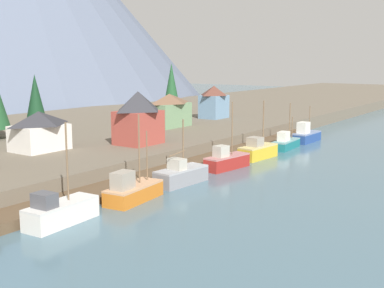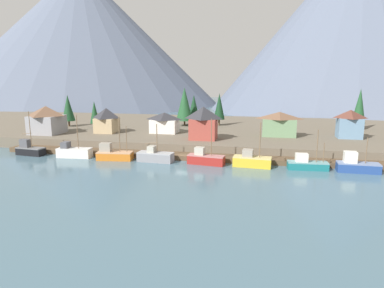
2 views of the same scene
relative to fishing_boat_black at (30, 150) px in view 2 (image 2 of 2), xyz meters
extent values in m
cube|color=#476675|center=(33.51, 21.58, -1.64)|extent=(400.00, 400.00, 1.00)
cube|color=brown|center=(33.51, 3.58, -0.64)|extent=(80.00, 4.00, 1.00)
cylinder|color=brown|center=(-2.49, 1.78, -0.34)|extent=(0.36, 0.36, 1.60)
cylinder|color=brown|center=(5.51, 1.78, -0.34)|extent=(0.36, 0.36, 1.60)
cylinder|color=brown|center=(13.51, 1.78, -0.34)|extent=(0.36, 0.36, 1.60)
cylinder|color=brown|center=(21.51, 1.78, -0.34)|extent=(0.36, 0.36, 1.60)
cylinder|color=brown|center=(29.51, 1.78, -0.34)|extent=(0.36, 0.36, 1.60)
cylinder|color=brown|center=(37.51, 1.78, -0.34)|extent=(0.36, 0.36, 1.60)
cylinder|color=brown|center=(45.51, 1.78, -0.34)|extent=(0.36, 0.36, 1.60)
cylinder|color=brown|center=(53.51, 1.78, -0.34)|extent=(0.36, 0.36, 1.60)
cylinder|color=brown|center=(61.51, 1.78, -0.34)|extent=(0.36, 0.36, 1.60)
cylinder|color=brown|center=(69.51, 1.78, -0.34)|extent=(0.36, 0.36, 1.60)
cube|color=#665B4C|center=(33.51, 33.58, 0.11)|extent=(400.00, 56.00, 2.50)
cone|color=slate|center=(-64.58, 140.84, 40.43)|extent=(170.44, 170.44, 83.14)
cone|color=slate|center=(94.26, 129.33, 42.25)|extent=(146.64, 146.64, 86.79)
cube|color=black|center=(0.21, -0.02, -0.41)|extent=(6.40, 2.96, 1.46)
cube|color=slate|center=(0.21, -0.02, 0.42)|extent=(6.40, 2.96, 0.20)
cube|color=#4C4C51|center=(-1.08, 0.11, 1.37)|extent=(2.21, 1.55, 1.72)
cylinder|color=brown|center=(0.56, -0.06, 4.42)|extent=(0.15, 0.15, 7.81)
cylinder|color=brown|center=(-0.43, 0.05, 3.53)|extent=(2.49, 0.37, 0.42)
cube|color=silver|center=(10.69, -0.04, -0.26)|extent=(7.26, 2.99, 1.77)
cube|color=silver|center=(10.69, -0.04, 0.72)|extent=(7.26, 2.99, 0.20)
cube|color=#4C4C51|center=(8.81, -0.18, 1.46)|extent=(1.59, 2.04, 1.29)
cylinder|color=brown|center=(11.61, 0.03, 4.34)|extent=(0.17, 0.17, 7.03)
cube|color=#CC6B1E|center=(19.93, -0.33, -0.41)|extent=(7.37, 3.53, 1.48)
cube|color=tan|center=(19.93, -0.33, 0.43)|extent=(7.37, 3.53, 0.20)
cube|color=gray|center=(18.07, -0.55, 1.42)|extent=(2.41, 1.81, 1.77)
cylinder|color=brown|center=(21.01, -0.20, 4.13)|extent=(0.16, 0.16, 7.19)
cylinder|color=brown|center=(22.43, -0.03, 3.19)|extent=(0.14, 0.14, 5.31)
cube|color=gray|center=(28.49, -0.08, -0.30)|extent=(7.25, 3.05, 1.70)
cube|color=#9F9FA2|center=(28.49, -0.08, 0.65)|extent=(7.25, 3.05, 0.20)
cube|color=#B2AD9E|center=(27.74, -0.03, 1.38)|extent=(1.53, 1.99, 1.25)
cylinder|color=brown|center=(28.86, -0.10, 3.60)|extent=(0.17, 0.17, 5.70)
cylinder|color=brown|center=(27.76, -0.03, 2.60)|extent=(2.77, 0.30, 0.43)
cube|color=maroon|center=(38.72, -0.11, -0.33)|extent=(7.33, 3.14, 1.62)
cube|color=#AD6C6A|center=(38.72, -0.11, 0.58)|extent=(7.33, 3.14, 0.20)
cube|color=#B2AD9E|center=(37.44, 0.06, 1.41)|extent=(1.98, 1.69, 1.47)
cylinder|color=brown|center=(39.73, -0.24, 4.22)|extent=(0.16, 0.16, 7.09)
cube|color=gold|center=(47.50, -0.10, -0.28)|extent=(7.20, 3.09, 1.73)
cube|color=tan|center=(47.50, -0.10, 0.68)|extent=(7.20, 3.09, 0.20)
cube|color=gray|center=(46.65, -0.03, 1.45)|extent=(2.05, 2.06, 1.33)
cylinder|color=brown|center=(48.81, -0.20, 4.04)|extent=(0.18, 0.18, 6.52)
cube|color=#196B70|center=(57.48, 0.06, -0.52)|extent=(7.24, 2.80, 1.24)
cube|color=#679496|center=(57.48, 0.06, 0.20)|extent=(7.24, 2.80, 0.20)
cube|color=silver|center=(56.35, -0.02, 1.05)|extent=(2.26, 1.58, 1.51)
cylinder|color=brown|center=(58.93, 0.16, 3.27)|extent=(0.16, 0.16, 5.95)
cylinder|color=brown|center=(60.15, 0.24, 2.08)|extent=(0.14, 0.14, 3.57)
cube|color=navy|center=(66.03, 0.09, -0.40)|extent=(7.14, 2.71, 1.49)
cube|color=#6C7DA2|center=(66.03, 0.09, 0.44)|extent=(7.14, 2.71, 0.20)
cube|color=silver|center=(64.61, 0.12, 1.53)|extent=(2.14, 1.71, 1.97)
cylinder|color=brown|center=(67.14, 0.08, 2.83)|extent=(0.14, 0.14, 4.59)
cube|color=#6B8E66|center=(53.05, 20.69, 3.46)|extent=(7.86, 4.37, 4.20)
pyramid|color=brown|center=(53.05, 20.69, 6.41)|extent=(8.25, 4.59, 1.71)
cube|color=tan|center=(9.77, 17.35, 3.24)|extent=(5.12, 5.15, 3.77)
pyramid|color=#2D2D33|center=(9.77, 17.35, 6.41)|extent=(5.38, 5.41, 2.56)
cube|color=gray|center=(-4.28, 12.67, 3.64)|extent=(7.12, 6.97, 4.57)
pyramid|color=brown|center=(-4.28, 12.67, 7.13)|extent=(7.47, 7.32, 2.42)
cube|color=#6689A8|center=(69.08, 21.57, 3.70)|extent=(5.31, 4.25, 4.69)
pyramid|color=brown|center=(69.08, 21.57, 7.01)|extent=(5.58, 4.46, 1.93)
cube|color=silver|center=(24.42, 20.17, 3.05)|extent=(6.74, 4.94, 3.39)
pyramid|color=#2D2D33|center=(24.42, 20.17, 5.65)|extent=(7.08, 5.19, 1.82)
cube|color=#9E4238|center=(35.86, 12.91, 3.72)|extent=(5.97, 4.88, 4.73)
pyramid|color=#2D2D33|center=(35.86, 12.91, 7.48)|extent=(6.26, 5.12, 2.78)
cylinder|color=#4C3823|center=(36.47, 36.30, 2.28)|extent=(0.50, 0.50, 1.85)
cone|color=#14381E|center=(36.47, 36.30, 7.03)|extent=(3.29, 3.29, 7.64)
cylinder|color=#4C3823|center=(26.60, 33.61, 2.16)|extent=(0.50, 0.50, 1.60)
cone|color=#1E4C28|center=(26.60, 33.61, 7.76)|extent=(4.92, 4.92, 9.60)
cylinder|color=#4C3823|center=(74.78, 36.85, 2.13)|extent=(0.50, 0.50, 1.54)
cone|color=#1E4C28|center=(74.78, 36.85, 7.65)|extent=(3.59, 3.59, 9.51)
cylinder|color=#4C3823|center=(-6.02, 25.42, 2.18)|extent=(0.50, 0.50, 1.65)
cone|color=#194223|center=(-6.02, 25.42, 6.73)|extent=(3.63, 3.63, 7.44)
cylinder|color=#4C3823|center=(28.39, 38.45, 2.00)|extent=(0.50, 0.50, 1.29)
cone|color=#14381E|center=(28.39, 38.45, 6.41)|extent=(3.67, 3.67, 7.52)
cylinder|color=#4C3823|center=(2.69, 24.53, 1.99)|extent=(0.50, 0.50, 1.27)
cone|color=#194223|center=(2.69, 24.53, 5.72)|extent=(2.67, 2.67, 6.19)
camera|label=1|loc=(-17.86, -34.36, 13.28)|focal=47.33mm
camera|label=2|loc=(49.14, -62.76, 15.41)|focal=31.65mm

